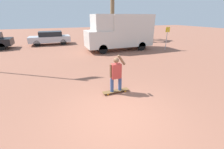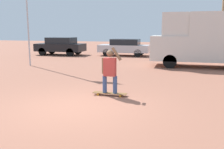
% 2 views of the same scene
% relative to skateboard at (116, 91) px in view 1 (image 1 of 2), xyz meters
% --- Properties ---
extents(ground_plane, '(80.00, 80.00, 0.00)m').
position_rel_skateboard_xyz_m(ground_plane, '(-0.57, -1.45, -0.08)').
color(ground_plane, '#935B47').
extents(skateboard, '(1.12, 0.25, 0.09)m').
position_rel_skateboard_xyz_m(skateboard, '(0.00, 0.00, 0.00)').
color(skateboard, brown).
rests_on(skateboard, ground_plane).
extents(person_skateboarder, '(0.67, 0.22, 1.51)m').
position_rel_skateboard_xyz_m(person_skateboarder, '(-0.00, -0.00, 0.80)').
color(person_skateboarder, '#384C7A').
rests_on(person_skateboarder, skateboard).
extents(camper_van, '(6.02, 2.19, 3.12)m').
position_rel_skateboard_xyz_m(camper_van, '(3.68, 7.69, 1.61)').
color(camper_van, black).
rests_on(camper_van, ground_plane).
extents(parked_car_silver, '(4.25, 1.82, 1.41)m').
position_rel_skateboard_xyz_m(parked_car_silver, '(-2.37, 13.08, 0.67)').
color(parked_car_silver, black).
rests_on(parked_car_silver, ground_plane).
extents(street_sign, '(0.44, 0.06, 2.06)m').
position_rel_skateboard_xyz_m(street_sign, '(7.57, 6.03, 1.27)').
color(street_sign, '#B7B7BC').
rests_on(street_sign, ground_plane).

